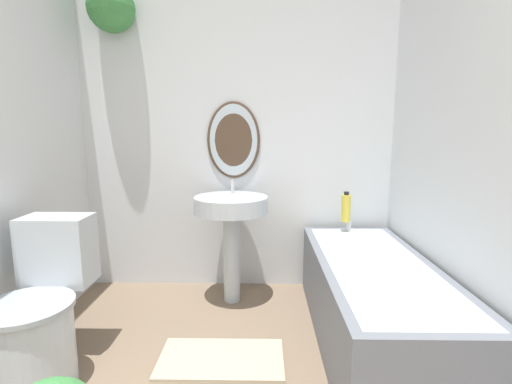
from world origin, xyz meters
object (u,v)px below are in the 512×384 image
at_px(toilet, 39,316).
at_px(pedestal_sink, 231,217).
at_px(shampoo_bottle, 346,208).
at_px(bathtub, 374,301).

height_order(toilet, pedestal_sink, pedestal_sink).
height_order(pedestal_sink, shampoo_bottle, pedestal_sink).
xyz_separation_m(toilet, bathtub, (1.76, 0.34, -0.07)).
relative_size(pedestal_sink, shampoo_bottle, 3.91).
xyz_separation_m(toilet, pedestal_sink, (0.88, 0.88, 0.30)).
xyz_separation_m(bathtub, shampoo_bottle, (-0.03, 0.67, 0.41)).
bearing_deg(toilet, bathtub, 10.91).
bearing_deg(toilet, pedestal_sink, 44.76).
height_order(bathtub, shampoo_bottle, shampoo_bottle).
bearing_deg(shampoo_bottle, bathtub, -87.43).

